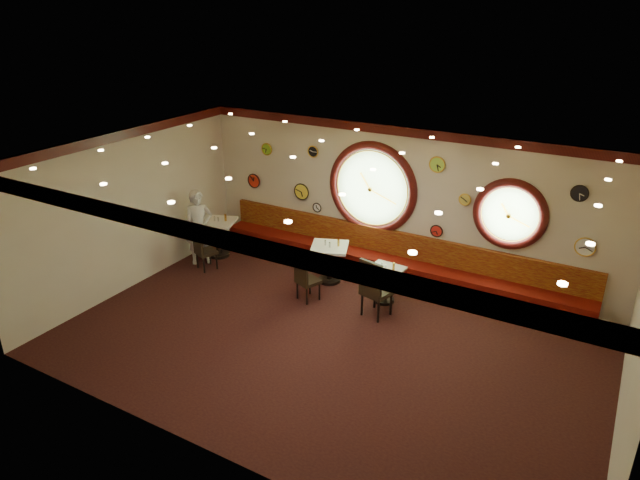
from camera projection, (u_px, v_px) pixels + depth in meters
The scene contains 44 objects.
floor at pixel (327, 342), 9.85m from camera, with size 9.00×6.00×0.00m, color black.
ceiling at pixel (328, 162), 8.58m from camera, with size 9.00×6.00×0.02m, color #AF7A31.
wall_back at pixel (399, 204), 11.61m from camera, with size 9.00×0.02×3.20m, color beige.
wall_front at pixel (205, 351), 6.83m from camera, with size 9.00×0.02×3.20m, color beige.
wall_left at pixel (129, 210), 11.27m from camera, with size 0.02×6.00×3.20m, color beige.
wall_right at pixel (639, 334), 7.16m from camera, with size 0.02×6.00×3.20m, color beige.
molding_back at pixel (402, 131), 10.97m from camera, with size 9.00×0.10×0.18m, color #3C0C0A.
molding_front at pixel (197, 233), 6.27m from camera, with size 9.00×0.10×0.18m, color #3C0C0A.
molding_left at pixel (120, 135), 10.65m from camera, with size 0.10×6.00×0.18m, color #3C0C0A.
banquette_base at pixel (390, 275), 11.98m from camera, with size 8.00×0.55×0.20m, color black.
banquette_seat at pixel (390, 265), 11.88m from camera, with size 8.00×0.55×0.30m, color #580C07.
banquette_back at pixel (395, 243), 11.89m from camera, with size 8.00×0.10×0.55m, color #660C08.
porthole_left_glass at pixel (372, 188), 11.78m from camera, with size 1.66×1.66×0.02m, color #8CBC70.
porthole_left_frame at pixel (372, 188), 11.77m from camera, with size 1.98×1.98×0.18m, color #3C0C0A.
porthole_left_ring at pixel (372, 189), 11.74m from camera, with size 1.61×1.61×0.03m, color gold.
porthole_right_glass at pixel (510, 214), 10.52m from camera, with size 1.10×1.10×0.02m, color #8CBC70.
porthole_right_frame at pixel (510, 214), 10.51m from camera, with size 1.38×1.38×0.18m, color #3C0C0A.
porthole_right_ring at pixel (510, 215), 10.48m from camera, with size 1.09×1.09×0.03m, color gold.
wall_clock_0 at pixel (465, 199), 10.82m from camera, with size 0.22×0.22×0.03m, color #E3C64B.
wall_clock_1 at pixel (580, 193), 9.75m from camera, with size 0.28×0.28×0.03m, color black.
wall_clock_2 at pixel (254, 181), 13.24m from camera, with size 0.32×0.32×0.03m, color red.
wall_clock_3 at pixel (437, 164), 10.86m from camera, with size 0.30×0.30×0.03m, color #A8DF45.
wall_clock_4 at pixel (302, 192), 12.67m from camera, with size 0.36×0.36×0.03m, color yellow.
wall_clock_5 at pixel (267, 149), 12.74m from camera, with size 0.26×0.26×0.03m, color #74B223.
wall_clock_6 at pixel (313, 152), 12.15m from camera, with size 0.24×0.24×0.03m, color black.
wall_clock_7 at pixel (317, 207), 12.60m from camera, with size 0.20×0.20×0.03m, color white.
wall_clock_8 at pixel (437, 231), 11.34m from camera, with size 0.24×0.24×0.03m, color red.
wall_clock_9 at pixel (585, 247), 10.01m from camera, with size 0.34×0.34×0.03m, color silver.
table_a at pixel (218, 234), 12.93m from camera, with size 0.98×0.98×0.84m.
table_b at pixel (329, 259), 11.76m from camera, with size 0.95×0.95×0.81m.
table_c at pixel (385, 281), 11.00m from camera, with size 0.68×0.68×0.70m.
chair_a at pixel (202, 247), 12.25m from camera, with size 0.51×0.51×0.58m.
chair_b at pixel (305, 276), 10.99m from camera, with size 0.52×0.52×0.59m.
chair_c at pixel (374, 285), 10.37m from camera, with size 0.59×0.59×0.72m.
condiment_a_salt at pixel (214, 219), 12.82m from camera, with size 0.04×0.04×0.10m, color silver.
condiment_b_salt at pixel (325, 243), 11.66m from camera, with size 0.04×0.04×0.10m, color silver.
condiment_c_salt at pixel (382, 264), 10.98m from camera, with size 0.03×0.03×0.09m, color silver.
condiment_a_pepper at pixel (218, 219), 12.80m from camera, with size 0.03×0.03×0.09m, color silver.
condiment_b_pepper at pixel (330, 245), 11.56m from camera, with size 0.04×0.04×0.11m, color #B8B8BD.
condiment_c_pepper at pixel (386, 267), 10.86m from camera, with size 0.03×0.03×0.10m, color silver.
condiment_a_bottle at pixel (225, 218), 12.80m from camera, with size 0.05×0.05×0.16m, color gold.
condiment_b_bottle at pixel (338, 243), 11.61m from camera, with size 0.05×0.05×0.15m, color gold.
condiment_c_bottle at pixel (394, 266), 10.84m from camera, with size 0.05×0.05×0.14m, color gold.
waiter at pixel (199, 227), 12.47m from camera, with size 0.61×0.40×1.68m, color silver.
Camera 1 is at (4.05, -7.30, 5.52)m, focal length 32.00 mm.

